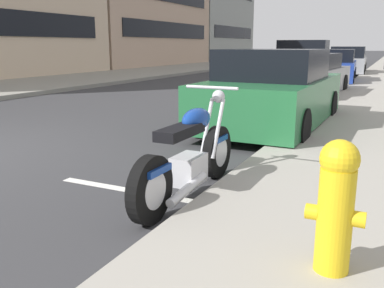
{
  "coord_description": "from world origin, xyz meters",
  "views": [
    {
      "loc": [
        -3.6,
        -5.89,
        1.55
      ],
      "look_at": [
        0.31,
        -4.01,
        0.52
      ],
      "focal_mm": 39.11,
      "sensor_mm": 36.0,
      "label": 1
    }
  ],
  "objects_px": {
    "parked_car_mid_block": "(306,76)",
    "crossing_truck": "(303,53)",
    "parked_car_far_down_curb": "(331,67)",
    "fire_hydrant": "(336,203)",
    "parked_car_second_in_row": "(273,92)",
    "parked_car_at_intersection": "(348,62)",
    "parked_motorcycle": "(190,157)"
  },
  "relations": [
    {
      "from": "parked_car_second_in_row",
      "to": "parked_car_mid_block",
      "type": "height_order",
      "value": "parked_car_second_in_row"
    },
    {
      "from": "parked_car_mid_block",
      "to": "parked_car_second_in_row",
      "type": "bearing_deg",
      "value": -171.77
    },
    {
      "from": "parked_car_second_in_row",
      "to": "fire_hydrant",
      "type": "bearing_deg",
      "value": -159.94
    },
    {
      "from": "parked_car_second_in_row",
      "to": "crossing_truck",
      "type": "bearing_deg",
      "value": 11.12
    },
    {
      "from": "parked_car_mid_block",
      "to": "crossing_truck",
      "type": "relative_size",
      "value": 0.91
    },
    {
      "from": "parked_car_far_down_curb",
      "to": "parked_car_mid_block",
      "type": "bearing_deg",
      "value": 176.29
    },
    {
      "from": "parked_car_far_down_curb",
      "to": "fire_hydrant",
      "type": "xyz_separation_m",
      "value": [
        -15.89,
        -2.19,
        -0.07
      ]
    },
    {
      "from": "parked_car_second_in_row",
      "to": "parked_car_far_down_curb",
      "type": "height_order",
      "value": "parked_car_second_in_row"
    },
    {
      "from": "parked_car_second_in_row",
      "to": "parked_car_mid_block",
      "type": "relative_size",
      "value": 0.94
    },
    {
      "from": "parked_motorcycle",
      "to": "crossing_truck",
      "type": "bearing_deg",
      "value": 9.78
    },
    {
      "from": "parked_car_second_in_row",
      "to": "parked_car_at_intersection",
      "type": "height_order",
      "value": "parked_car_at_intersection"
    },
    {
      "from": "parked_car_at_intersection",
      "to": "crossing_truck",
      "type": "height_order",
      "value": "crossing_truck"
    },
    {
      "from": "parked_motorcycle",
      "to": "parked_car_mid_block",
      "type": "distance_m",
      "value": 9.39
    },
    {
      "from": "crossing_truck",
      "to": "fire_hydrant",
      "type": "xyz_separation_m",
      "value": [
        -29.73,
        -6.15,
        -0.4
      ]
    },
    {
      "from": "crossing_truck",
      "to": "fire_hydrant",
      "type": "height_order",
      "value": "crossing_truck"
    },
    {
      "from": "crossing_truck",
      "to": "fire_hydrant",
      "type": "relative_size",
      "value": 5.76
    },
    {
      "from": "parked_car_mid_block",
      "to": "fire_hydrant",
      "type": "xyz_separation_m",
      "value": [
        -10.53,
        -2.19,
        -0.04
      ]
    },
    {
      "from": "parked_car_at_intersection",
      "to": "parked_car_second_in_row",
      "type": "bearing_deg",
      "value": 178.6
    },
    {
      "from": "parked_motorcycle",
      "to": "fire_hydrant",
      "type": "xyz_separation_m",
      "value": [
        -1.17,
        -1.58,
        0.17
      ]
    },
    {
      "from": "parked_car_mid_block",
      "to": "crossing_truck",
      "type": "xyz_separation_m",
      "value": [
        19.2,
        3.96,
        0.36
      ]
    },
    {
      "from": "parked_car_mid_block",
      "to": "parked_car_far_down_curb",
      "type": "distance_m",
      "value": 5.36
    },
    {
      "from": "parked_motorcycle",
      "to": "parked_car_second_in_row",
      "type": "xyz_separation_m",
      "value": [
        4.01,
        0.21,
        0.26
      ]
    },
    {
      "from": "parked_car_at_intersection",
      "to": "parked_motorcycle",
      "type": "bearing_deg",
      "value": 178.95
    },
    {
      "from": "crossing_truck",
      "to": "parked_motorcycle",
      "type": "bearing_deg",
      "value": 100.52
    },
    {
      "from": "parked_car_mid_block",
      "to": "parked_car_far_down_curb",
      "type": "height_order",
      "value": "parked_car_far_down_curb"
    },
    {
      "from": "parked_motorcycle",
      "to": "fire_hydrant",
      "type": "height_order",
      "value": "parked_motorcycle"
    },
    {
      "from": "parked_motorcycle",
      "to": "fire_hydrant",
      "type": "distance_m",
      "value": 1.97
    },
    {
      "from": "parked_car_second_in_row",
      "to": "fire_hydrant",
      "type": "relative_size",
      "value": 4.91
    },
    {
      "from": "parked_car_mid_block",
      "to": "parked_car_at_intersection",
      "type": "xyz_separation_m",
      "value": [
        11.11,
        -0.06,
        0.06
      ]
    },
    {
      "from": "parked_car_second_in_row",
      "to": "crossing_truck",
      "type": "height_order",
      "value": "crossing_truck"
    },
    {
      "from": "parked_car_far_down_curb",
      "to": "crossing_truck",
      "type": "xyz_separation_m",
      "value": [
        13.84,
        3.96,
        0.34
      ]
    },
    {
      "from": "parked_car_second_in_row",
      "to": "fire_hydrant",
      "type": "distance_m",
      "value": 5.47
    }
  ]
}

